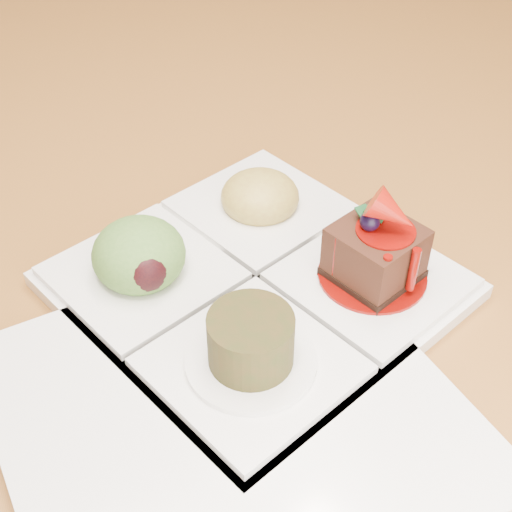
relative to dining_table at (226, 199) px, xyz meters
name	(u,v)px	position (x,y,z in m)	size (l,w,h in m)	color
dining_table	(226,199)	(0.00, 0.00, 0.00)	(1.00, 1.80, 0.75)	brown
sampler_plate	(251,271)	(-0.05, -0.20, 0.09)	(0.31, 0.31, 0.10)	white
second_plate	(230,415)	(-0.11, -0.30, 0.07)	(0.27, 0.27, 0.01)	white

